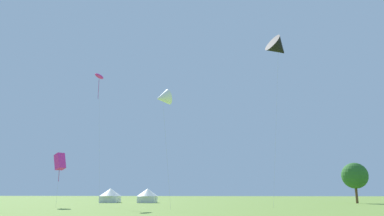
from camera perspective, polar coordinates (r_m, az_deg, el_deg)
kite_magenta_parafoil at (r=64.68m, az=-14.03°, el=4.70°), size 2.41×2.85×21.43m
kite_black_delta at (r=56.48m, az=13.10°, el=8.95°), size 4.66×4.61×24.45m
kite_magenta_box at (r=55.28m, az=-19.58°, el=-7.73°), size 1.99×2.13×7.33m
kite_white_delta at (r=45.92m, az=-4.52°, el=1.56°), size 2.83×2.77×14.46m
festival_tent_center at (r=75.65m, az=-12.41°, el=-12.85°), size 4.15×4.15×2.70m
festival_tent_right at (r=73.65m, az=-6.84°, el=-13.08°), size 4.07×4.07×2.65m
tree_distant_left at (r=75.46m, az=23.67°, el=-9.49°), size 4.69×4.69×7.28m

